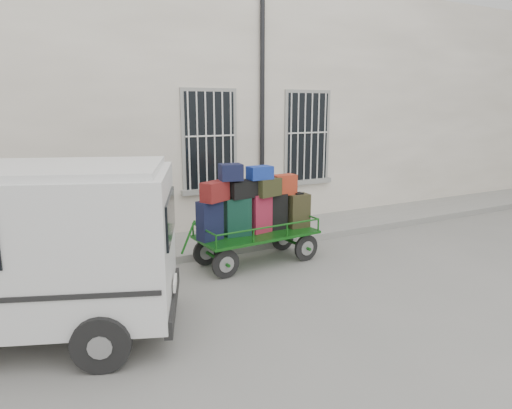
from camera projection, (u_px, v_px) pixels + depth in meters
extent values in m
plane|color=slate|center=(292.00, 270.00, 8.58)|extent=(80.00, 80.00, 0.00)
cube|color=#BCB3A0|center=(188.00, 107.00, 12.69)|extent=(24.00, 5.00, 6.00)
cylinder|color=black|center=(262.00, 116.00, 10.94)|extent=(0.11, 0.11, 5.60)
cube|color=black|center=(210.00, 141.00, 10.49)|extent=(1.20, 0.08, 2.20)
cube|color=gray|center=(211.00, 190.00, 10.72)|extent=(1.45, 0.22, 0.12)
cube|color=black|center=(307.00, 137.00, 11.73)|extent=(1.20, 0.08, 2.20)
cube|color=gray|center=(306.00, 182.00, 11.96)|extent=(1.45, 0.22, 0.12)
cube|color=gray|center=(241.00, 238.00, 10.46)|extent=(24.00, 1.70, 0.15)
cylinder|color=black|center=(226.00, 264.00, 8.15)|extent=(0.54, 0.10, 0.53)
cylinder|color=gray|center=(226.00, 264.00, 8.15)|extent=(0.30, 0.11, 0.29)
cylinder|color=black|center=(206.00, 252.00, 8.82)|extent=(0.54, 0.10, 0.53)
cylinder|color=gray|center=(206.00, 252.00, 8.82)|extent=(0.30, 0.11, 0.29)
cylinder|color=black|center=(306.00, 248.00, 9.08)|extent=(0.54, 0.10, 0.53)
cylinder|color=gray|center=(306.00, 248.00, 9.08)|extent=(0.30, 0.11, 0.29)
cylinder|color=black|center=(283.00, 238.00, 9.75)|extent=(0.54, 0.10, 0.53)
cylinder|color=gray|center=(283.00, 238.00, 9.75)|extent=(0.30, 0.11, 0.29)
cube|color=#135314|center=(257.00, 234.00, 8.88)|extent=(2.40, 1.21, 0.05)
cylinder|color=#135314|center=(188.00, 237.00, 8.11)|extent=(0.31, 0.06, 0.60)
cube|color=black|center=(210.00, 220.00, 8.36)|extent=(0.50, 0.37, 0.73)
cube|color=black|center=(209.00, 200.00, 8.28)|extent=(0.19, 0.14, 0.03)
cube|color=black|center=(237.00, 217.00, 8.63)|extent=(0.51, 0.31, 0.73)
cube|color=black|center=(237.00, 197.00, 8.55)|extent=(0.20, 0.15, 0.03)
cube|color=maroon|center=(260.00, 213.00, 8.87)|extent=(0.46, 0.33, 0.76)
cube|color=black|center=(260.00, 193.00, 8.78)|extent=(0.18, 0.14, 0.03)
cube|color=black|center=(275.00, 212.00, 9.09)|extent=(0.46, 0.24, 0.71)
cube|color=black|center=(275.00, 193.00, 9.01)|extent=(0.19, 0.13, 0.03)
cube|color=#2A2B15|center=(298.00, 211.00, 9.26)|extent=(0.43, 0.31, 0.68)
cube|color=black|center=(298.00, 193.00, 9.18)|extent=(0.18, 0.16, 0.03)
cube|color=maroon|center=(215.00, 191.00, 8.24)|extent=(0.59, 0.48, 0.35)
cube|color=black|center=(243.00, 189.00, 8.61)|extent=(0.63, 0.42, 0.32)
cube|color=#2D2E17|center=(266.00, 187.00, 8.80)|extent=(0.60, 0.46, 0.34)
cube|color=maroon|center=(284.00, 185.00, 9.11)|extent=(0.50, 0.30, 0.40)
cube|color=black|center=(231.00, 172.00, 8.35)|extent=(0.45, 0.39, 0.30)
cube|color=navy|center=(260.00, 173.00, 8.64)|extent=(0.47, 0.30, 0.25)
cube|color=black|center=(170.00, 216.00, 6.01)|extent=(0.55, 1.34, 0.56)
cube|color=black|center=(173.00, 299.00, 6.26)|extent=(0.77, 1.79, 0.22)
cube|color=white|center=(175.00, 283.00, 6.22)|extent=(0.18, 0.41, 0.12)
cylinder|color=black|center=(102.00, 343.00, 5.28)|extent=(0.73, 0.46, 0.69)
cylinder|color=black|center=(127.00, 282.00, 7.10)|extent=(0.73, 0.46, 0.69)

